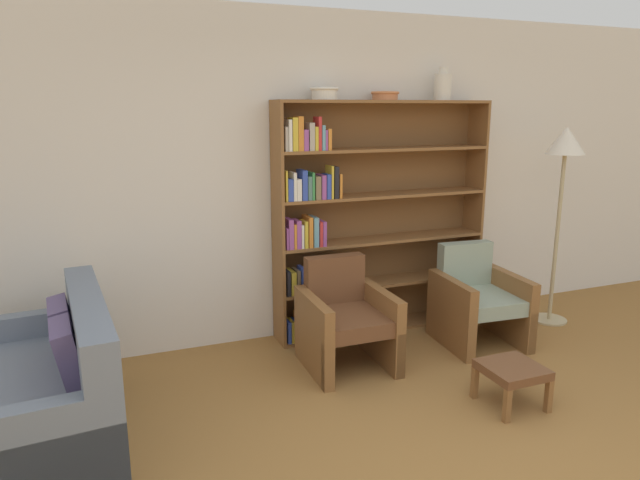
% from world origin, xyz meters
% --- Properties ---
extents(wall_back, '(12.00, 0.06, 2.75)m').
position_xyz_m(wall_back, '(0.00, 2.70, 1.38)').
color(wall_back, silver).
rests_on(wall_back, ground).
extents(bookshelf, '(1.94, 0.30, 2.02)m').
position_xyz_m(bookshelf, '(0.34, 2.52, 0.98)').
color(bookshelf, brown).
rests_on(bookshelf, ground).
extents(bowl_slate, '(0.23, 0.23, 0.10)m').
position_xyz_m(bowl_slate, '(-0.01, 2.51, 2.08)').
color(bowl_slate, silver).
rests_on(bowl_slate, bookshelf).
extents(bowl_copper, '(0.24, 0.24, 0.07)m').
position_xyz_m(bowl_copper, '(0.54, 2.51, 2.07)').
color(bowl_copper, '#C67547').
rests_on(bowl_copper, bookshelf).
extents(vase_tall, '(0.15, 0.15, 0.28)m').
position_xyz_m(vase_tall, '(1.10, 2.51, 2.15)').
color(vase_tall, silver).
rests_on(vase_tall, bookshelf).
extents(couch, '(0.98, 1.55, 0.89)m').
position_xyz_m(couch, '(-2.17, 1.55, 0.31)').
color(couch, slate).
rests_on(couch, ground).
extents(armchair_leather, '(0.65, 0.69, 0.82)m').
position_xyz_m(armchair_leather, '(-0.07, 1.92, 0.37)').
color(armchair_leather, brown).
rests_on(armchair_leather, ground).
extents(armchair_cushioned, '(0.69, 0.73, 0.82)m').
position_xyz_m(armchair_cushioned, '(1.16, 1.92, 0.37)').
color(armchair_cushioned, brown).
rests_on(armchair_cushioned, ground).
extents(floor_lamp, '(0.34, 0.34, 1.80)m').
position_xyz_m(floor_lamp, '(2.11, 2.06, 1.53)').
color(floor_lamp, tan).
rests_on(floor_lamp, ground).
extents(footstool, '(0.38, 0.38, 0.29)m').
position_xyz_m(footstool, '(0.71, 0.92, 0.24)').
color(footstool, brown).
rests_on(footstool, ground).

